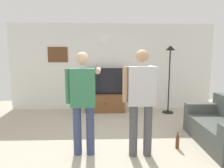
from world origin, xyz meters
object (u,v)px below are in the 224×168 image
(framed_picture, at_px, (58,55))
(person_standing_nearer_lamp, at_px, (83,98))
(floor_lamp, at_px, (170,65))
(beverage_bottle, at_px, (177,142))
(television, at_px, (105,81))
(person_standing_nearer_couch, at_px, (141,96))
(tv_stand, at_px, (105,103))
(side_couch, at_px, (224,128))
(wall_clock, at_px, (105,39))

(framed_picture, xyz_separation_m, person_standing_nearer_lamp, (1.10, -2.92, -0.75))
(floor_lamp, relative_size, beverage_bottle, 6.42)
(television, bearing_deg, person_standing_nearer_couch, -77.87)
(tv_stand, xyz_separation_m, television, (-0.00, 0.05, 0.67))
(tv_stand, bearing_deg, person_standing_nearer_couch, -77.67)
(television, height_order, side_couch, television)
(framed_picture, bearing_deg, floor_lamp, -8.69)
(tv_stand, height_order, side_couch, side_couch)
(person_standing_nearer_couch, bearing_deg, framed_picture, 124.36)
(side_couch, bearing_deg, television, 133.19)
(person_standing_nearer_couch, bearing_deg, wall_clock, 101.17)
(floor_lamp, distance_m, person_standing_nearer_couch, 2.84)
(person_standing_nearer_lamp, bearing_deg, framed_picture, 110.53)
(tv_stand, relative_size, television, 0.90)
(framed_picture, relative_size, person_standing_nearer_lamp, 0.35)
(television, xyz_separation_m, person_standing_nearer_lamp, (-0.37, -2.68, 0.05))
(wall_clock, relative_size, side_couch, 0.19)
(person_standing_nearer_lamp, xyz_separation_m, person_standing_nearer_couch, (0.96, -0.08, 0.03))
(floor_lamp, bearing_deg, wall_clock, 164.98)
(tv_stand, xyz_separation_m, side_couch, (2.27, -2.37, 0.05))
(framed_picture, height_order, floor_lamp, floor_lamp)
(television, relative_size, side_couch, 0.81)
(framed_picture, height_order, person_standing_nearer_lamp, framed_picture)
(person_standing_nearer_couch, bearing_deg, beverage_bottle, 16.13)
(framed_picture, distance_m, person_standing_nearer_lamp, 3.21)
(tv_stand, bearing_deg, person_standing_nearer_lamp, -97.97)
(framed_picture, bearing_deg, person_standing_nearer_couch, -55.64)
(tv_stand, bearing_deg, television, 90.00)
(person_standing_nearer_couch, height_order, beverage_bottle, person_standing_nearer_couch)
(tv_stand, distance_m, person_standing_nearer_couch, 2.88)
(television, bearing_deg, tv_stand, -90.00)
(wall_clock, xyz_separation_m, floor_lamp, (1.90, -0.51, -0.78))
(tv_stand, distance_m, floor_lamp, 2.23)
(floor_lamp, bearing_deg, television, 172.04)
(floor_lamp, bearing_deg, beverage_bottle, -104.11)
(television, relative_size, floor_lamp, 0.66)
(television, relative_size, person_standing_nearer_lamp, 0.75)
(person_standing_nearer_lamp, distance_m, side_couch, 2.73)
(floor_lamp, bearing_deg, side_couch, -80.14)
(floor_lamp, height_order, person_standing_nearer_couch, floor_lamp)
(side_couch, bearing_deg, wall_clock, 130.46)
(wall_clock, relative_size, beverage_bottle, 0.97)
(television, relative_size, beverage_bottle, 4.22)
(person_standing_nearer_lamp, relative_size, side_couch, 1.08)
(framed_picture, distance_m, side_couch, 4.80)
(tv_stand, relative_size, side_couch, 0.73)
(framed_picture, xyz_separation_m, side_couch, (3.73, -2.67, -1.43))
(person_standing_nearer_lamp, xyz_separation_m, beverage_bottle, (1.69, 0.13, -0.86))
(floor_lamp, distance_m, person_standing_nearer_lamp, 3.34)
(wall_clock, bearing_deg, framed_picture, 179.80)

